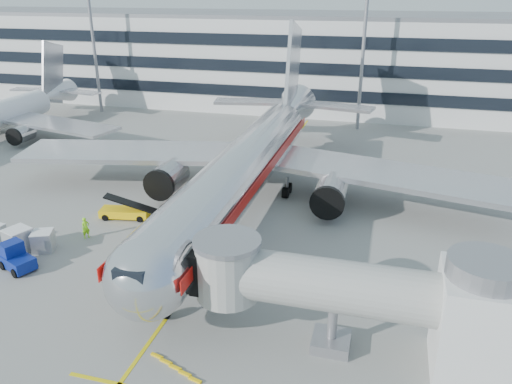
% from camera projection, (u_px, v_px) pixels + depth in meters
% --- Properties ---
extents(ground, '(180.00, 180.00, 0.00)m').
position_uv_depth(ground, '(210.00, 257.00, 39.06)').
color(ground, gray).
rests_on(ground, ground).
extents(lead_in_line, '(0.25, 70.00, 0.01)m').
position_uv_depth(lead_in_line, '(246.00, 207.00, 47.99)').
color(lead_in_line, yellow).
rests_on(lead_in_line, ground).
extents(stop_bar, '(6.00, 0.25, 0.01)m').
position_uv_depth(stop_bar, '(119.00, 384.00, 26.56)').
color(stop_bar, yellow).
rests_on(stop_bar, ground).
extents(main_jet, '(50.95, 48.70, 16.06)m').
position_uv_depth(main_jet, '(250.00, 160.00, 47.91)').
color(main_jet, silver).
rests_on(main_jet, ground).
extents(jet_bridge, '(17.80, 4.50, 7.00)m').
position_uv_depth(jet_bridge, '(365.00, 295.00, 27.49)').
color(jet_bridge, silver).
rests_on(jet_bridge, ground).
extents(terminal, '(150.00, 24.25, 15.60)m').
position_uv_depth(terminal, '(322.00, 60.00, 87.82)').
color(terminal, silver).
rests_on(terminal, ground).
extents(light_mast_west, '(2.40, 1.20, 25.45)m').
position_uv_depth(light_mast_west, '(91.00, 19.00, 79.40)').
color(light_mast_west, gray).
rests_on(light_mast_west, ground).
extents(light_mast_centre, '(2.40, 1.20, 25.45)m').
position_uv_depth(light_mast_centre, '(365.00, 24.00, 68.95)').
color(light_mast_centre, gray).
rests_on(light_mast_centre, ground).
extents(belt_loader, '(4.77, 2.33, 2.23)m').
position_uv_depth(belt_loader, '(125.00, 212.00, 45.53)').
color(belt_loader, yellow).
rests_on(belt_loader, ground).
extents(baggage_tug, '(3.16, 2.60, 2.07)m').
position_uv_depth(baggage_tug, '(16.00, 258.00, 37.21)').
color(baggage_tug, navy).
rests_on(baggage_tug, ground).
extents(cargo_container_left, '(2.05, 2.05, 1.66)m').
position_uv_depth(cargo_container_left, '(43.00, 241.00, 39.82)').
color(cargo_container_left, '#B9BCC1').
rests_on(cargo_container_left, ground).
extents(cargo_container_front, '(2.27, 2.27, 1.89)m').
position_uv_depth(cargo_container_front, '(18.00, 240.00, 39.77)').
color(cargo_container_front, '#B9BCC1').
rests_on(cargo_container_front, ground).
extents(ramp_worker, '(0.74, 0.81, 1.85)m').
position_uv_depth(ramp_worker, '(86.00, 228.00, 41.79)').
color(ramp_worker, '#8AF019').
rests_on(ramp_worker, ground).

